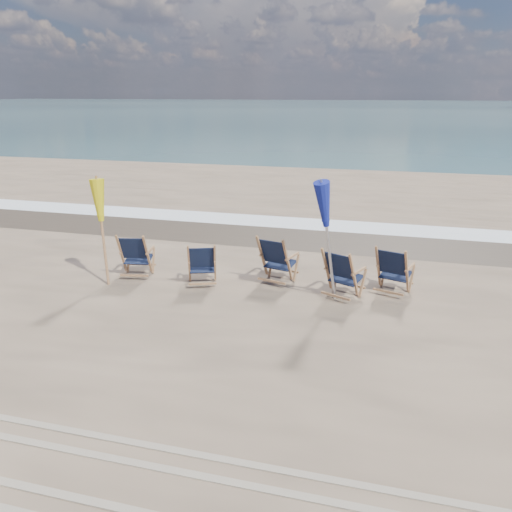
{
  "coord_description": "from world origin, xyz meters",
  "views": [
    {
      "loc": [
        2.3,
        -6.47,
        3.86
      ],
      "look_at": [
        0.0,
        2.2,
        0.9
      ],
      "focal_mm": 35.0,
      "sensor_mm": 36.0,
      "label": 1
    }
  ],
  "objects_px": {
    "beach_chair_0": "(148,256)",
    "beach_chair_4": "(407,273)",
    "beach_chair_1": "(215,264)",
    "umbrella_blue": "(331,207)",
    "umbrella_yellow": "(100,206)",
    "beach_chair_3": "(354,277)",
    "beach_chair_2": "(287,262)"
  },
  "relations": [
    {
      "from": "beach_chair_2",
      "to": "beach_chair_1",
      "type": "bearing_deg",
      "value": 28.38
    },
    {
      "from": "beach_chair_4",
      "to": "umbrella_yellow",
      "type": "relative_size",
      "value": 0.47
    },
    {
      "from": "beach_chair_2",
      "to": "umbrella_yellow",
      "type": "bearing_deg",
      "value": 27.31
    },
    {
      "from": "beach_chair_2",
      "to": "umbrella_yellow",
      "type": "height_order",
      "value": "umbrella_yellow"
    },
    {
      "from": "umbrella_blue",
      "to": "beach_chair_4",
      "type": "bearing_deg",
      "value": 22.75
    },
    {
      "from": "beach_chair_3",
      "to": "beach_chair_4",
      "type": "distance_m",
      "value": 1.1
    },
    {
      "from": "beach_chair_1",
      "to": "umbrella_blue",
      "type": "bearing_deg",
      "value": 153.21
    },
    {
      "from": "beach_chair_4",
      "to": "beach_chair_1",
      "type": "bearing_deg",
      "value": 23.19
    },
    {
      "from": "beach_chair_0",
      "to": "beach_chair_3",
      "type": "xyz_separation_m",
      "value": [
        4.38,
        -0.21,
        0.01
      ]
    },
    {
      "from": "beach_chair_4",
      "to": "umbrella_blue",
      "type": "height_order",
      "value": "umbrella_blue"
    },
    {
      "from": "beach_chair_4",
      "to": "umbrella_yellow",
      "type": "height_order",
      "value": "umbrella_yellow"
    },
    {
      "from": "beach_chair_0",
      "to": "beach_chair_1",
      "type": "height_order",
      "value": "beach_chair_0"
    },
    {
      "from": "beach_chair_4",
      "to": "umbrella_blue",
      "type": "xyz_separation_m",
      "value": [
        -1.46,
        -0.61,
        1.37
      ]
    },
    {
      "from": "beach_chair_2",
      "to": "beach_chair_0",
      "type": "bearing_deg",
      "value": 20.91
    },
    {
      "from": "beach_chair_4",
      "to": "umbrella_yellow",
      "type": "distance_m",
      "value": 6.23
    },
    {
      "from": "beach_chair_0",
      "to": "beach_chair_2",
      "type": "bearing_deg",
      "value": 175.19
    },
    {
      "from": "umbrella_yellow",
      "to": "umbrella_blue",
      "type": "height_order",
      "value": "umbrella_blue"
    },
    {
      "from": "beach_chair_1",
      "to": "beach_chair_3",
      "type": "distance_m",
      "value": 2.84
    },
    {
      "from": "beach_chair_3",
      "to": "beach_chair_0",
      "type": "bearing_deg",
      "value": 20.4
    },
    {
      "from": "umbrella_yellow",
      "to": "beach_chair_1",
      "type": "bearing_deg",
      "value": 11.39
    },
    {
      "from": "beach_chair_0",
      "to": "beach_chair_3",
      "type": "distance_m",
      "value": 4.38
    },
    {
      "from": "umbrella_yellow",
      "to": "beach_chair_3",
      "type": "bearing_deg",
      "value": 3.26
    },
    {
      "from": "umbrella_yellow",
      "to": "umbrella_blue",
      "type": "xyz_separation_m",
      "value": [
        4.61,
        0.18,
        0.22
      ]
    },
    {
      "from": "beach_chair_1",
      "to": "beach_chair_4",
      "type": "relative_size",
      "value": 0.93
    },
    {
      "from": "beach_chair_2",
      "to": "umbrella_yellow",
      "type": "distance_m",
      "value": 3.96
    },
    {
      "from": "beach_chair_0",
      "to": "beach_chair_2",
      "type": "xyz_separation_m",
      "value": [
        3.0,
        0.3,
        0.02
      ]
    },
    {
      "from": "beach_chair_0",
      "to": "umbrella_yellow",
      "type": "relative_size",
      "value": 0.47
    },
    {
      "from": "beach_chair_0",
      "to": "beach_chair_4",
      "type": "height_order",
      "value": "beach_chair_4"
    },
    {
      "from": "beach_chair_4",
      "to": "umbrella_blue",
      "type": "distance_m",
      "value": 2.09
    },
    {
      "from": "beach_chair_1",
      "to": "beach_chair_2",
      "type": "height_order",
      "value": "beach_chair_2"
    },
    {
      "from": "umbrella_yellow",
      "to": "beach_chair_0",
      "type": "bearing_deg",
      "value": 34.78
    },
    {
      "from": "beach_chair_0",
      "to": "beach_chair_4",
      "type": "distance_m",
      "value": 5.36
    }
  ]
}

